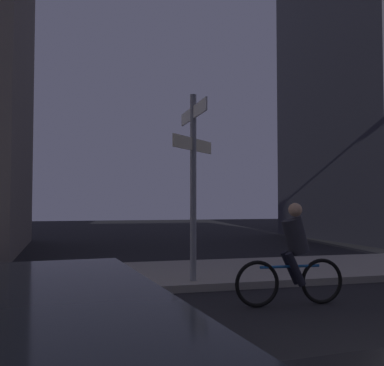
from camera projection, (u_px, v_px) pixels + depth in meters
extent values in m
cube|color=gray|center=(226.00, 272.00, 10.18)|extent=(40.00, 3.44, 0.14)
cylinder|color=gray|center=(193.00, 187.00, 8.69)|extent=(0.12, 0.12, 3.56)
cube|color=white|center=(193.00, 113.00, 8.76)|extent=(0.03, 1.73, 0.24)
cube|color=beige|center=(193.00, 144.00, 8.73)|extent=(1.05, 1.05, 0.24)
torus|color=black|center=(257.00, 284.00, 7.04)|extent=(0.72, 0.09, 0.72)
torus|color=black|center=(322.00, 281.00, 7.29)|extent=(0.72, 0.09, 0.72)
cylinder|color=#1959A5|center=(290.00, 266.00, 7.18)|extent=(1.00, 0.08, 0.04)
cylinder|color=#26262D|center=(295.00, 236.00, 7.22)|extent=(0.46, 0.34, 0.61)
sphere|color=tan|center=(295.00, 210.00, 7.24)|extent=(0.22, 0.22, 0.22)
cylinder|color=black|center=(295.00, 269.00, 7.10)|extent=(0.35, 0.13, 0.55)
cylinder|color=black|center=(290.00, 267.00, 7.27)|extent=(0.35, 0.13, 0.55)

